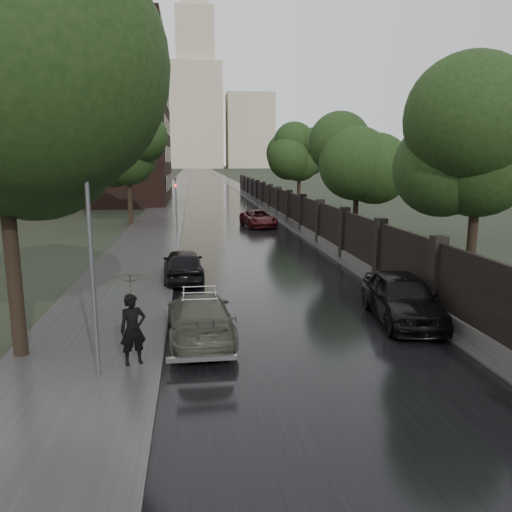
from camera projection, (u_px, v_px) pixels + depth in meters
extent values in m
plane|color=black|center=(342.00, 397.00, 10.85)|extent=(800.00, 800.00, 0.00)
cube|color=black|center=(201.00, 173.00, 195.94)|extent=(8.00, 420.00, 0.02)
cube|color=#2D2D2D|center=(185.00, 173.00, 195.19)|extent=(4.00, 420.00, 0.16)
cube|color=#2D2D2D|center=(215.00, 173.00, 196.61)|extent=(3.00, 420.00, 0.08)
cube|color=#383533|center=(285.00, 217.00, 42.54)|extent=(0.40, 75.00, 0.50)
cube|color=black|center=(285.00, 203.00, 42.30)|extent=(0.15, 75.00, 2.00)
cube|color=black|center=(242.00, 184.00, 79.35)|extent=(0.45, 0.45, 2.70)
cylinder|color=black|center=(9.00, 222.00, 12.17)|extent=(0.36, 0.36, 7.15)
cylinder|color=black|center=(129.00, 188.00, 38.54)|extent=(0.36, 0.36, 5.85)
sphere|color=black|center=(128.00, 157.00, 38.10)|extent=(4.25, 4.25, 4.25)
cylinder|color=black|center=(473.00, 221.00, 19.04)|extent=(0.36, 0.36, 5.53)
sphere|color=black|center=(478.00, 162.00, 18.62)|extent=(4.08, 4.08, 4.08)
cylinder|color=black|center=(356.00, 196.00, 32.68)|extent=(0.36, 0.36, 5.53)
sphere|color=black|center=(357.00, 161.00, 32.26)|extent=(4.08, 4.08, 4.08)
cylinder|color=black|center=(299.00, 183.00, 50.21)|extent=(0.36, 0.36, 5.53)
sphere|color=black|center=(299.00, 161.00, 49.79)|extent=(4.08, 4.08, 4.08)
cylinder|color=#59595E|center=(93.00, 276.00, 11.18)|extent=(0.10, 0.10, 5.00)
cube|color=#59595E|center=(85.00, 161.00, 10.69)|extent=(0.25, 0.12, 0.12)
cylinder|color=#59595E|center=(176.00, 212.00, 34.40)|extent=(0.12, 0.12, 3.00)
imported|color=#59595E|center=(175.00, 183.00, 34.02)|extent=(0.16, 0.20, 1.00)
sphere|color=#FF0C0C|center=(175.00, 186.00, 33.90)|extent=(0.14, 0.14, 0.14)
cube|color=black|center=(61.00, 116.00, 57.41)|extent=(24.00, 18.00, 20.00)
cube|color=tan|center=(142.00, 131.00, 295.00)|extent=(28.00, 22.00, 44.00)
cube|color=tan|center=(250.00, 131.00, 302.83)|extent=(28.00, 22.00, 44.00)
cube|color=tan|center=(197.00, 117.00, 297.40)|extent=(30.00, 30.00, 60.00)
cube|color=tan|center=(195.00, 46.00, 289.80)|extent=(22.00, 22.00, 40.00)
imported|color=#444839|center=(200.00, 316.00, 14.35)|extent=(2.07, 4.56, 1.29)
imported|color=black|center=(183.00, 265.00, 21.12)|extent=(1.85, 4.18, 1.40)
imported|color=black|center=(402.00, 297.00, 15.83)|extent=(2.28, 4.73, 1.56)
imported|color=black|center=(258.00, 218.00, 38.22)|extent=(2.70, 4.89, 1.30)
imported|color=black|center=(133.00, 329.00, 12.06)|extent=(0.75, 0.62, 1.75)
imported|color=black|center=(130.00, 273.00, 11.80)|extent=(1.32, 1.34, 0.93)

